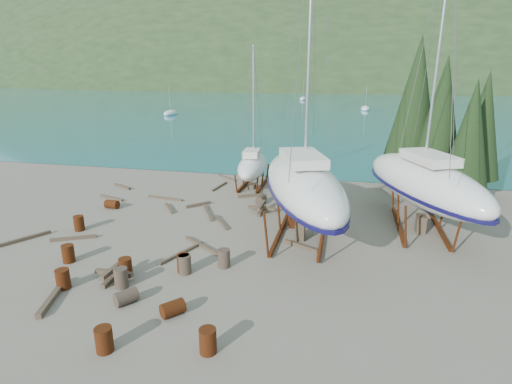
% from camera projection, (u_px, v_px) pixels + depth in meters
% --- Properties ---
extents(ground, '(600.00, 600.00, 0.00)m').
position_uv_depth(ground, '(218.00, 248.00, 20.94)').
color(ground, '#6C6755').
rests_on(ground, ground).
extents(bay_water, '(700.00, 700.00, 0.00)m').
position_uv_depth(bay_water, '(342.00, 82.00, 314.65)').
color(bay_water, '#1B7489').
rests_on(bay_water, ground).
extents(far_hill, '(800.00, 360.00, 110.00)m').
position_uv_depth(far_hill, '(342.00, 82.00, 319.31)').
color(far_hill, '#213219').
rests_on(far_hill, ground).
extents(far_house_left, '(6.60, 5.60, 5.60)m').
position_uv_depth(far_house_left, '(222.00, 82.00, 210.03)').
color(far_house_left, beige).
rests_on(far_house_left, ground).
extents(far_house_center, '(6.60, 5.60, 5.60)m').
position_uv_depth(far_house_center, '(297.00, 83.00, 201.51)').
color(far_house_center, beige).
rests_on(far_house_center, ground).
extents(far_house_right, '(6.60, 5.60, 5.60)m').
position_uv_depth(far_house_right, '(401.00, 84.00, 190.85)').
color(far_house_right, beige).
rests_on(far_house_right, ground).
extents(cypress_near_right, '(3.60, 3.60, 10.00)m').
position_uv_depth(cypress_near_right, '(441.00, 118.00, 27.78)').
color(cypress_near_right, black).
rests_on(cypress_near_right, ground).
extents(cypress_mid_right, '(3.06, 3.06, 8.50)m').
position_uv_depth(cypress_mid_right, '(470.00, 135.00, 25.85)').
color(cypress_mid_right, black).
rests_on(cypress_mid_right, ground).
extents(cypress_back_left, '(4.14, 4.14, 11.50)m').
position_uv_depth(cypress_back_left, '(415.00, 102.00, 29.71)').
color(cypress_back_left, black).
rests_on(cypress_back_left, ground).
extents(cypress_far_right, '(3.24, 3.24, 9.00)m').
position_uv_depth(cypress_far_right, '(482.00, 125.00, 28.24)').
color(cypress_far_right, black).
rests_on(cypress_far_right, ground).
extents(moored_boat_left, '(2.00, 5.00, 6.05)m').
position_uv_depth(moored_boat_left, '(170.00, 113.00, 83.17)').
color(moored_boat_left, silver).
rests_on(moored_boat_left, ground).
extents(moored_boat_mid, '(2.00, 5.00, 6.05)m').
position_uv_depth(moored_boat_mid, '(365.00, 109.00, 93.29)').
color(moored_boat_mid, silver).
rests_on(moored_boat_mid, ground).
extents(moored_boat_far, '(2.00, 5.00, 6.05)m').
position_uv_depth(moored_boat_far, '(303.00, 99.00, 125.10)').
color(moored_boat_far, silver).
rests_on(moored_boat_far, ground).
extents(large_sailboat_near, '(7.17, 12.27, 18.58)m').
position_uv_depth(large_sailboat_near, '(303.00, 184.00, 21.76)').
color(large_sailboat_near, silver).
rests_on(large_sailboat_near, ground).
extents(large_sailboat_far, '(7.30, 11.47, 17.55)m').
position_uv_depth(large_sailboat_far, '(424.00, 182.00, 22.71)').
color(large_sailboat_far, silver).
rests_on(large_sailboat_far, ground).
extents(small_sailboat_shore, '(2.66, 6.86, 10.74)m').
position_uv_depth(small_sailboat_shore, '(253.00, 166.00, 31.35)').
color(small_sailboat_shore, silver).
rests_on(small_sailboat_shore, ground).
extents(worker, '(0.60, 0.70, 1.62)m').
position_uv_depth(worker, '(302.00, 223.00, 22.15)').
color(worker, navy).
rests_on(worker, ground).
extents(drum_0, '(0.58, 0.58, 0.88)m').
position_uv_depth(drum_0, '(68.00, 254.00, 19.33)').
color(drum_0, '#572F0F').
rests_on(drum_0, ground).
extents(drum_1, '(0.99, 1.05, 0.58)m').
position_uv_depth(drum_1, '(126.00, 297.00, 15.91)').
color(drum_1, '#2D2823').
rests_on(drum_1, ground).
extents(drum_2, '(0.92, 0.64, 0.58)m').
position_uv_depth(drum_2, '(112.00, 204.00, 26.93)').
color(drum_2, '#572F0F').
rests_on(drum_2, ground).
extents(drum_3, '(0.58, 0.58, 0.88)m').
position_uv_depth(drum_3, '(104.00, 340.00, 13.16)').
color(drum_3, '#572F0F').
rests_on(drum_3, ground).
extents(drum_4, '(1.01, 0.81, 0.58)m').
position_uv_depth(drum_4, '(283.00, 194.00, 29.19)').
color(drum_4, '#572F0F').
rests_on(drum_4, ground).
extents(drum_5, '(0.58, 0.58, 0.88)m').
position_uv_depth(drum_5, '(224.00, 258.00, 18.85)').
color(drum_5, '#2D2823').
rests_on(drum_5, ground).
extents(drum_6, '(0.72, 0.97, 0.58)m').
position_uv_depth(drum_6, '(293.00, 221.00, 23.85)').
color(drum_6, '#572F0F').
rests_on(drum_6, ground).
extents(drum_7, '(0.58, 0.58, 0.88)m').
position_uv_depth(drum_7, '(208.00, 341.00, 13.10)').
color(drum_7, '#572F0F').
rests_on(drum_7, ground).
extents(drum_8, '(0.58, 0.58, 0.88)m').
position_uv_depth(drum_8, '(79.00, 223.00, 23.18)').
color(drum_8, '#572F0F').
rests_on(drum_8, ground).
extents(drum_10, '(0.58, 0.58, 0.88)m').
position_uv_depth(drum_10, '(126.00, 267.00, 17.98)').
color(drum_10, '#572F0F').
rests_on(drum_10, ground).
extents(drum_11, '(0.68, 0.94, 0.58)m').
position_uv_depth(drum_11, '(261.00, 199.00, 27.93)').
color(drum_11, '#2D2823').
rests_on(drum_11, ground).
extents(drum_12, '(1.02, 1.04, 0.58)m').
position_uv_depth(drum_12, '(173.00, 308.00, 15.15)').
color(drum_12, '#572F0F').
rests_on(drum_12, ground).
extents(drum_13, '(0.58, 0.58, 0.88)m').
position_uv_depth(drum_13, '(63.00, 279.00, 16.97)').
color(drum_13, '#572F0F').
rests_on(drum_13, ground).
extents(drum_14, '(0.58, 0.58, 0.88)m').
position_uv_depth(drum_14, '(183.00, 263.00, 18.36)').
color(drum_14, '#572F0F').
rests_on(drum_14, ground).
extents(drum_16, '(0.58, 0.58, 0.88)m').
position_uv_depth(drum_16, '(121.00, 278.00, 17.07)').
color(drum_16, '#2D2823').
rests_on(drum_16, ground).
extents(drum_17, '(0.58, 0.58, 0.88)m').
position_uv_depth(drum_17, '(185.00, 264.00, 18.25)').
color(drum_17, '#2D2823').
rests_on(drum_17, ground).
extents(timber_0, '(0.51, 2.57, 0.14)m').
position_uv_depth(timber_0, '(219.00, 186.00, 31.85)').
color(timber_0, brown).
rests_on(timber_0, ground).
extents(timber_1, '(1.94, 1.10, 0.19)m').
position_uv_depth(timber_1, '(301.00, 246.00, 20.97)').
color(timber_1, brown).
rests_on(timber_1, ground).
extents(timber_2, '(1.90, 1.06, 0.19)m').
position_uv_depth(timber_2, '(122.00, 187.00, 31.72)').
color(timber_2, brown).
rests_on(timber_2, ground).
extents(timber_3, '(1.25, 2.85, 0.15)m').
position_uv_depth(timber_3, '(182.00, 253.00, 20.25)').
color(timber_3, brown).
rests_on(timber_3, ground).
extents(timber_4, '(1.32, 1.69, 0.17)m').
position_uv_depth(timber_4, '(169.00, 208.00, 26.78)').
color(timber_4, brown).
rests_on(timber_4, ground).
extents(timber_5, '(2.48, 1.78, 0.16)m').
position_uv_depth(timber_5, '(202.00, 246.00, 21.07)').
color(timber_5, brown).
rests_on(timber_5, ground).
extents(timber_6, '(1.88, 1.04, 0.19)m').
position_uv_depth(timber_6, '(251.00, 196.00, 29.43)').
color(timber_6, brown).
rests_on(timber_6, ground).
extents(timber_8, '(1.39, 1.47, 0.19)m').
position_uv_depth(timber_8, '(198.00, 205.00, 27.46)').
color(timber_8, brown).
rests_on(timber_8, ground).
extents(timber_9, '(2.16, 1.83, 0.15)m').
position_uv_depth(timber_9, '(227.00, 178.00, 34.46)').
color(timber_9, brown).
rests_on(timber_9, ground).
extents(timber_10, '(1.56, 2.68, 0.16)m').
position_uv_depth(timber_10, '(208.00, 213.00, 25.96)').
color(timber_10, brown).
rests_on(timber_10, ground).
extents(timber_11, '(1.48, 2.09, 0.15)m').
position_uv_depth(timber_11, '(221.00, 222.00, 24.32)').
color(timber_11, brown).
rests_on(timber_11, ground).
extents(timber_12, '(2.21, 1.24, 0.17)m').
position_uv_depth(timber_12, '(74.00, 238.00, 22.00)').
color(timber_12, brown).
rests_on(timber_12, ground).
extents(timber_14, '(1.51, 2.48, 0.18)m').
position_uv_depth(timber_14, '(25.00, 239.00, 21.90)').
color(timber_14, brown).
rests_on(timber_14, ground).
extents(timber_15, '(2.83, 0.54, 0.15)m').
position_uv_depth(timber_15, '(165.00, 198.00, 28.91)').
color(timber_15, brown).
rests_on(timber_15, ground).
extents(timber_16, '(1.08, 2.77, 0.23)m').
position_uv_depth(timber_16, '(53.00, 297.00, 16.26)').
color(timber_16, brown).
rests_on(timber_16, ground).
extents(timber_17, '(2.26, 0.90, 0.16)m').
position_uv_depth(timber_17, '(112.00, 198.00, 28.94)').
color(timber_17, brown).
rests_on(timber_17, ground).
extents(timber_pile_fore, '(1.80, 1.80, 0.60)m').
position_uv_depth(timber_pile_fore, '(114.00, 273.00, 17.78)').
color(timber_pile_fore, brown).
rests_on(timber_pile_fore, ground).
extents(timber_pile_aft, '(1.80, 1.80, 0.60)m').
position_uv_depth(timber_pile_aft, '(262.00, 208.00, 26.16)').
color(timber_pile_aft, brown).
rests_on(timber_pile_aft, ground).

